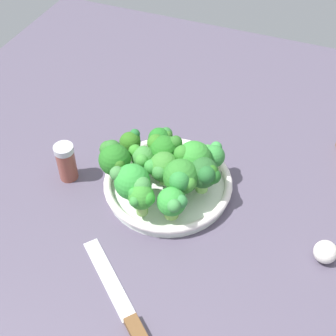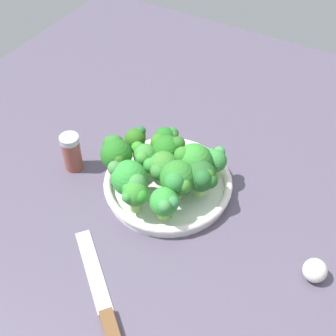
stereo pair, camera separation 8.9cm
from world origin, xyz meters
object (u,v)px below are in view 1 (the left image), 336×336
at_px(broccoli_floret_7, 181,178).
at_px(broccoli_floret_12, 172,203).
at_px(broccoli_floret_5, 204,174).
at_px(pepper_shaker, 66,162).
at_px(broccoli_floret_11, 212,156).
at_px(broccoli_floret_6, 131,143).
at_px(broccoli_floret_0, 161,139).
at_px(bowl, 168,184).
at_px(broccoli_floret_2, 164,149).
at_px(broccoli_floret_8, 142,158).
at_px(broccoli_floret_3, 133,182).
at_px(broccoli_floret_10, 142,198).
at_px(garlic_bulb, 325,252).
at_px(broccoli_floret_1, 114,158).
at_px(knife, 130,319).
at_px(broccoli_floret_4, 163,168).
at_px(broccoli_floret_9, 193,158).

relative_size(broccoli_floret_7, broccoli_floret_12, 1.28).
distance_m(broccoli_floret_5, pepper_shaker, 0.28).
distance_m(broccoli_floret_11, pepper_shaker, 0.29).
distance_m(broccoli_floret_6, broccoli_floret_7, 0.15).
bearing_deg(broccoli_floret_0, bowl, 32.15).
height_order(broccoli_floret_2, pepper_shaker, broccoli_floret_2).
xyz_separation_m(bowl, broccoli_floret_8, (0.00, -0.05, 0.05)).
bearing_deg(broccoli_floret_3, bowl, 150.53).
relative_size(broccoli_floret_10, pepper_shaker, 0.80).
bearing_deg(bowl, broccoli_floret_2, -145.90).
distance_m(broccoli_floret_0, broccoli_floret_3, 0.14).
distance_m(broccoli_floret_10, garlic_bulb, 0.33).
xyz_separation_m(broccoli_floret_7, broccoli_floret_12, (0.05, 0.00, -0.01)).
bearing_deg(broccoli_floret_1, broccoli_floret_6, 174.34).
xyz_separation_m(broccoli_floret_8, broccoli_floret_11, (-0.06, 0.12, -0.00)).
bearing_deg(knife, garlic_bulb, 130.90).
xyz_separation_m(broccoli_floret_3, broccoli_floret_4, (-0.06, 0.03, -0.00)).
height_order(broccoli_floret_11, broccoli_floret_12, broccoli_floret_12).
relative_size(broccoli_floret_0, broccoli_floret_5, 0.76).
xyz_separation_m(bowl, broccoli_floret_7, (0.03, 0.04, 0.06)).
height_order(broccoli_floret_11, pepper_shaker, broccoli_floret_11).
relative_size(broccoli_floret_0, broccoli_floret_1, 0.74).
relative_size(bowl, broccoli_floret_6, 4.17).
relative_size(broccoli_floret_10, knife, 0.30).
bearing_deg(knife, broccoli_floret_9, -178.65).
distance_m(broccoli_floret_10, broccoli_floret_11, 0.17).
relative_size(broccoli_floret_0, broccoli_floret_11, 0.96).
bearing_deg(pepper_shaker, broccoli_floret_10, 74.35).
distance_m(knife, pepper_shaker, 0.34).
bearing_deg(broccoli_floret_2, broccoli_floret_5, 69.67).
distance_m(broccoli_floret_9, pepper_shaker, 0.25).
distance_m(broccoli_floret_1, pepper_shaker, 0.11).
height_order(broccoli_floret_3, broccoli_floret_11, broccoli_floret_3).
height_order(broccoli_floret_7, broccoli_floret_9, broccoli_floret_9).
distance_m(bowl, broccoli_floret_8, 0.07).
bearing_deg(broccoli_floret_9, bowl, -58.42).
bearing_deg(broccoli_floret_0, broccoli_floret_6, -52.79).
bearing_deg(broccoli_floret_1, broccoli_floret_2, 127.73).
height_order(broccoli_floret_3, broccoli_floret_8, broccoli_floret_3).
relative_size(broccoli_floret_3, knife, 0.37).
xyz_separation_m(broccoli_floret_0, broccoli_floret_3, (0.14, 0.00, 0.01)).
bearing_deg(broccoli_floret_11, broccoli_floret_4, -46.66).
bearing_deg(broccoli_floret_7, knife, 2.25).
distance_m(bowl, broccoli_floret_0, 0.09).
distance_m(broccoli_floret_2, broccoli_floret_4, 0.05).
xyz_separation_m(broccoli_floret_9, broccoli_floret_11, (-0.03, 0.03, -0.01)).
distance_m(broccoli_floret_6, broccoli_floret_10, 0.15).
height_order(broccoli_floret_5, garlic_bulb, broccoli_floret_5).
relative_size(knife, garlic_bulb, 5.36).
bearing_deg(broccoli_floret_10, broccoli_floret_12, 104.88).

